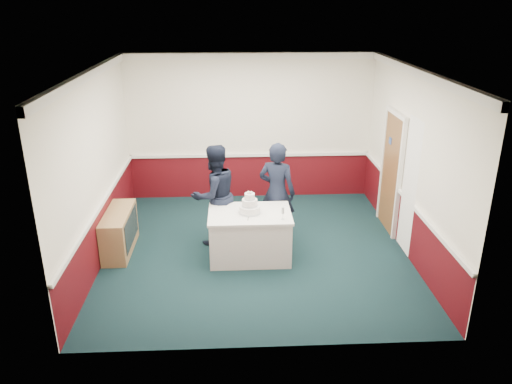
{
  "coord_description": "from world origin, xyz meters",
  "views": [
    {
      "loc": [
        -0.37,
        -7.48,
        4.0
      ],
      "look_at": [
        -0.01,
        -0.1,
        1.1
      ],
      "focal_mm": 35.0,
      "sensor_mm": 36.0,
      "label": 1
    }
  ],
  "objects_px": {
    "wedding_cake": "(250,206)",
    "champagne_flute": "(283,211)",
    "cake_table": "(250,235)",
    "person_woman": "(277,192)",
    "person_man": "(215,195)",
    "sideboard": "(119,232)",
    "cake_knife": "(248,218)"
  },
  "relations": [
    {
      "from": "wedding_cake",
      "to": "person_woman",
      "type": "height_order",
      "value": "person_woman"
    },
    {
      "from": "cake_knife",
      "to": "person_woman",
      "type": "bearing_deg",
      "value": 64.08
    },
    {
      "from": "sideboard",
      "to": "person_man",
      "type": "relative_size",
      "value": 0.68
    },
    {
      "from": "wedding_cake",
      "to": "champagne_flute",
      "type": "height_order",
      "value": "wedding_cake"
    },
    {
      "from": "cake_table",
      "to": "cake_knife",
      "type": "xyz_separation_m",
      "value": [
        -0.03,
        -0.2,
        0.39
      ]
    },
    {
      "from": "champagne_flute",
      "to": "person_man",
      "type": "distance_m",
      "value": 1.37
    },
    {
      "from": "champagne_flute",
      "to": "person_woman",
      "type": "distance_m",
      "value": 0.91
    },
    {
      "from": "cake_knife",
      "to": "champagne_flute",
      "type": "xyz_separation_m",
      "value": [
        0.53,
        -0.08,
        0.14
      ]
    },
    {
      "from": "wedding_cake",
      "to": "person_woman",
      "type": "distance_m",
      "value": 0.8
    },
    {
      "from": "sideboard",
      "to": "cake_table",
      "type": "relative_size",
      "value": 0.91
    },
    {
      "from": "sideboard",
      "to": "wedding_cake",
      "type": "distance_m",
      "value": 2.26
    },
    {
      "from": "cake_table",
      "to": "person_man",
      "type": "distance_m",
      "value": 0.94
    },
    {
      "from": "person_man",
      "to": "sideboard",
      "type": "bearing_deg",
      "value": -22.57
    },
    {
      "from": "cake_knife",
      "to": "person_man",
      "type": "bearing_deg",
      "value": 131.2
    },
    {
      "from": "cake_table",
      "to": "wedding_cake",
      "type": "xyz_separation_m",
      "value": [
        0.0,
        0.0,
        0.5
      ]
    },
    {
      "from": "cake_table",
      "to": "champagne_flute",
      "type": "xyz_separation_m",
      "value": [
        0.5,
        -0.28,
        0.53
      ]
    },
    {
      "from": "cake_table",
      "to": "wedding_cake",
      "type": "bearing_deg",
      "value": 90.0
    },
    {
      "from": "sideboard",
      "to": "wedding_cake",
      "type": "bearing_deg",
      "value": -8.5
    },
    {
      "from": "wedding_cake",
      "to": "sideboard",
      "type": "bearing_deg",
      "value": 171.5
    },
    {
      "from": "cake_table",
      "to": "wedding_cake",
      "type": "relative_size",
      "value": 3.63
    },
    {
      "from": "wedding_cake",
      "to": "person_man",
      "type": "xyz_separation_m",
      "value": [
        -0.57,
        0.57,
        -0.02
      ]
    },
    {
      "from": "wedding_cake",
      "to": "champagne_flute",
      "type": "bearing_deg",
      "value": -29.25
    },
    {
      "from": "wedding_cake",
      "to": "cake_table",
      "type": "bearing_deg",
      "value": -90.0
    },
    {
      "from": "sideboard",
      "to": "person_man",
      "type": "bearing_deg",
      "value": 8.94
    },
    {
      "from": "person_man",
      "to": "person_woman",
      "type": "relative_size",
      "value": 0.99
    },
    {
      "from": "cake_table",
      "to": "wedding_cake",
      "type": "height_order",
      "value": "wedding_cake"
    },
    {
      "from": "cake_table",
      "to": "cake_knife",
      "type": "height_order",
      "value": "cake_knife"
    },
    {
      "from": "person_woman",
      "to": "person_man",
      "type": "bearing_deg",
      "value": 25.79
    },
    {
      "from": "champagne_flute",
      "to": "sideboard",
      "type": "bearing_deg",
      "value": 167.24
    },
    {
      "from": "cake_table",
      "to": "person_man",
      "type": "bearing_deg",
      "value": 134.91
    },
    {
      "from": "person_man",
      "to": "cake_knife",
      "type": "bearing_deg",
      "value": 93.51
    },
    {
      "from": "sideboard",
      "to": "cake_knife",
      "type": "bearing_deg",
      "value": -13.77
    }
  ]
}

